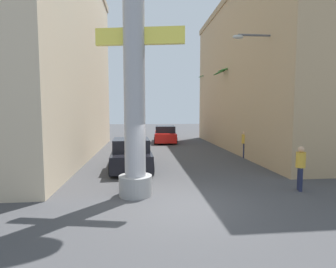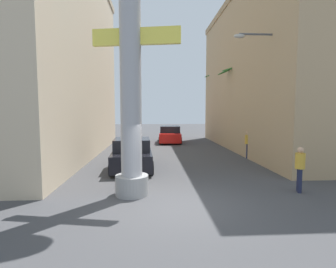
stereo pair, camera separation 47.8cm
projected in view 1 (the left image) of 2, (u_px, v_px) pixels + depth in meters
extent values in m
plane|color=#424244|center=(160.00, 154.00, 17.94)|extent=(83.50, 83.50, 0.00)
cube|color=#C6B293|center=(18.00, 60.00, 16.22)|extent=(8.94, 17.48, 12.26)
cube|color=tan|center=(273.00, 77.00, 20.11)|extent=(7.49, 18.07, 11.11)
cylinder|color=#9E9EA3|center=(134.00, 68.00, 8.82)|extent=(0.73, 0.73, 8.78)
cylinder|color=gray|center=(136.00, 185.00, 9.17)|extent=(1.16, 1.16, 0.70)
cube|color=#F2E04C|center=(140.00, 36.00, 8.75)|extent=(2.99, 0.73, 0.56)
cylinder|color=#59595E|center=(277.00, 102.00, 13.31)|extent=(0.16, 0.16, 6.83)
cylinder|color=#59595E|center=(259.00, 35.00, 12.92)|extent=(2.13, 0.10, 0.10)
ellipsoid|color=beige|center=(238.00, 37.00, 12.82)|extent=(0.56, 0.28, 0.20)
cylinder|color=black|center=(115.00, 157.00, 15.09)|extent=(0.25, 0.65, 0.64)
cylinder|color=black|center=(147.00, 156.00, 15.35)|extent=(0.25, 0.65, 0.64)
cylinder|color=black|center=(111.00, 169.00, 11.86)|extent=(0.25, 0.65, 0.64)
cylinder|color=black|center=(152.00, 168.00, 12.12)|extent=(0.25, 0.65, 0.64)
cube|color=black|center=(131.00, 157.00, 13.58)|extent=(2.12, 4.76, 0.80)
cube|color=black|center=(131.00, 145.00, 13.18)|extent=(1.85, 2.04, 0.60)
cylinder|color=black|center=(156.00, 137.00, 26.29)|extent=(0.26, 0.65, 0.64)
cylinder|color=black|center=(174.00, 137.00, 26.36)|extent=(0.26, 0.65, 0.64)
cylinder|color=black|center=(155.00, 141.00, 23.16)|extent=(0.26, 0.65, 0.64)
cylinder|color=black|center=(176.00, 141.00, 23.23)|extent=(0.26, 0.65, 0.64)
cube|color=red|center=(165.00, 136.00, 24.74)|extent=(2.20, 4.61, 0.80)
cube|color=black|center=(165.00, 129.00, 24.68)|extent=(1.93, 2.58, 0.60)
cylinder|color=brown|center=(62.00, 85.00, 16.27)|extent=(0.59, 0.65, 9.14)
ellipsoid|color=#32622D|center=(76.00, 14.00, 16.02)|extent=(1.56, 0.60, 0.90)
ellipsoid|color=#2D6F2D|center=(71.00, 16.00, 16.59)|extent=(0.98, 1.60, 0.74)
ellipsoid|color=#2B722D|center=(58.00, 17.00, 16.48)|extent=(1.09, 1.51, 0.89)
ellipsoid|color=#22652D|center=(48.00, 12.00, 15.81)|extent=(1.60, 0.53, 0.80)
ellipsoid|color=#246E2D|center=(51.00, 6.00, 15.03)|extent=(1.05, 1.59, 0.71)
ellipsoid|color=#21662D|center=(67.00, 8.00, 15.20)|extent=(1.28, 1.48, 0.72)
cylinder|color=brown|center=(209.00, 106.00, 27.83)|extent=(0.72, 0.71, 6.92)
ellipsoid|color=#31632D|center=(216.00, 76.00, 27.82)|extent=(1.20, 0.48, 0.73)
ellipsoid|color=#2A602D|center=(213.00, 75.00, 28.22)|extent=(1.07, 1.20, 0.45)
ellipsoid|color=#1F662D|center=(208.00, 75.00, 28.31)|extent=(0.47, 1.28, 0.45)
ellipsoid|color=#2C6C2D|center=(204.00, 75.00, 27.86)|extent=(1.27, 0.79, 0.57)
ellipsoid|color=#2A612D|center=(206.00, 74.00, 27.31)|extent=(1.23, 0.95, 0.58)
ellipsoid|color=#1F752D|center=(211.00, 75.00, 27.06)|extent=(0.43, 1.19, 0.72)
ellipsoid|color=#25752D|center=(215.00, 75.00, 27.28)|extent=(1.11, 1.13, 0.60)
cylinder|color=brown|center=(231.00, 109.00, 20.00)|extent=(0.63, 0.52, 6.19)
ellipsoid|color=#2F6C2D|center=(242.00, 71.00, 19.86)|extent=(1.45, 0.55, 0.76)
ellipsoid|color=#2D782D|center=(234.00, 73.00, 20.57)|extent=(1.02, 1.38, 0.81)
ellipsoid|color=#20782D|center=(228.00, 72.00, 20.62)|extent=(0.49, 1.47, 0.65)
ellipsoid|color=#316D2D|center=(222.00, 71.00, 20.08)|extent=(1.47, 0.84, 0.68)
ellipsoid|color=#2E792D|center=(225.00, 69.00, 19.50)|extent=(1.49, 0.95, 0.53)
ellipsoid|color=#266D2D|center=(233.00, 70.00, 19.16)|extent=(0.81, 1.45, 0.74)
ellipsoid|color=#28792D|center=(242.00, 70.00, 19.41)|extent=(1.21, 1.24, 0.83)
cylinder|color=#1E233F|center=(244.00, 150.00, 16.63)|extent=(0.14, 0.14, 0.91)
cylinder|color=#1E233F|center=(244.00, 151.00, 16.43)|extent=(0.14, 0.14, 0.91)
cylinder|color=gold|center=(244.00, 139.00, 16.47)|extent=(0.43, 0.43, 0.56)
sphere|color=tan|center=(244.00, 133.00, 16.43)|extent=(0.22, 0.22, 0.22)
cylinder|color=#1E233F|center=(301.00, 180.00, 9.60)|extent=(0.14, 0.14, 0.87)
cylinder|color=#1E233F|center=(299.00, 178.00, 9.80)|extent=(0.14, 0.14, 0.87)
cylinder|color=gold|center=(301.00, 160.00, 9.64)|extent=(0.43, 0.43, 0.57)
sphere|color=tan|center=(301.00, 149.00, 9.60)|extent=(0.22, 0.22, 0.22)
cylinder|color=#1E233F|center=(41.00, 178.00, 9.93)|extent=(0.14, 0.14, 0.79)
cylinder|color=#1E233F|center=(39.00, 177.00, 10.08)|extent=(0.14, 0.14, 0.79)
cylinder|color=#26262D|center=(39.00, 160.00, 9.94)|extent=(0.48, 0.48, 0.64)
sphere|color=tan|center=(38.00, 148.00, 9.91)|extent=(0.22, 0.22, 0.22)
cylinder|color=red|center=(40.00, 183.00, 9.72)|extent=(0.22, 0.22, 0.55)
sphere|color=red|center=(40.00, 174.00, 9.69)|extent=(0.20, 0.20, 0.20)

